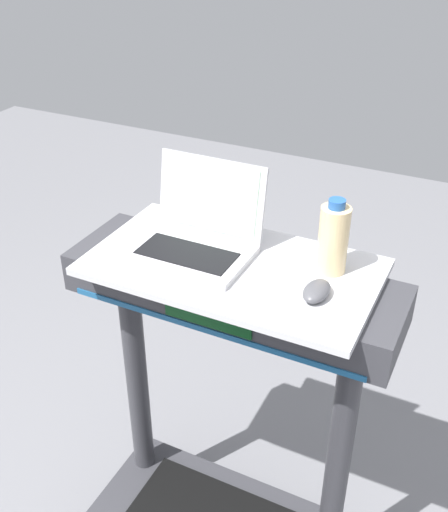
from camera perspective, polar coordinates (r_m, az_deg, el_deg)
The scene contains 4 objects.
desk_board at distance 1.59m, azimuth 0.79°, elevation -1.01°, with size 0.75×0.42×0.02m, color silver.
laptop at distance 1.62m, azimuth -2.54°, elevation 1.99°, with size 0.31×0.25×0.23m.
computer_mouse at distance 1.47m, azimuth 8.60°, elevation -3.23°, with size 0.06×0.10×0.03m, color #4C4C51.
water_bottle at distance 1.54m, azimuth 10.11°, elevation 1.59°, with size 0.08×0.08×0.20m.
Camera 1 is at (0.57, -0.52, 1.91)m, focal length 43.10 mm.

